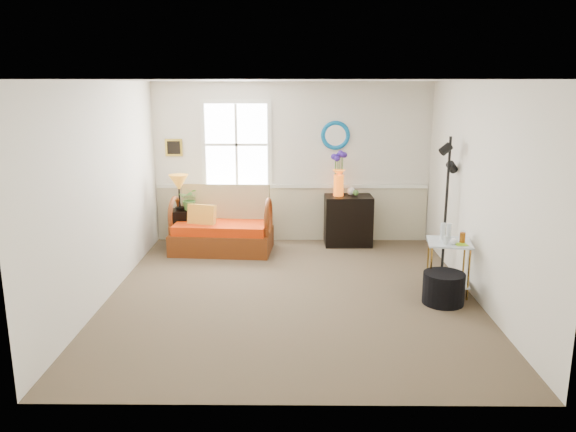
{
  "coord_description": "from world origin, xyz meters",
  "views": [
    {
      "loc": [
        0.02,
        -6.61,
        2.58
      ],
      "look_at": [
        -0.04,
        0.15,
        0.96
      ],
      "focal_mm": 35.0,
      "sensor_mm": 36.0,
      "label": 1
    }
  ],
  "objects_px": {
    "loveseat": "(222,220)",
    "cabinet": "(348,220)",
    "ottoman": "(444,288)",
    "lamp_stand": "(182,229)",
    "floor_lamp": "(446,206)",
    "side_table": "(448,267)"
  },
  "relations": [
    {
      "from": "loveseat",
      "to": "lamp_stand",
      "type": "bearing_deg",
      "value": 167.41
    },
    {
      "from": "loveseat",
      "to": "ottoman",
      "type": "relative_size",
      "value": 3.1
    },
    {
      "from": "loveseat",
      "to": "floor_lamp",
      "type": "relative_size",
      "value": 0.81
    },
    {
      "from": "loveseat",
      "to": "cabinet",
      "type": "relative_size",
      "value": 1.89
    },
    {
      "from": "cabinet",
      "to": "floor_lamp",
      "type": "height_order",
      "value": "floor_lamp"
    },
    {
      "from": "loveseat",
      "to": "floor_lamp",
      "type": "height_order",
      "value": "floor_lamp"
    },
    {
      "from": "lamp_stand",
      "to": "ottoman",
      "type": "distance_m",
      "value": 4.25
    },
    {
      "from": "lamp_stand",
      "to": "floor_lamp",
      "type": "xyz_separation_m",
      "value": [
        3.85,
        -1.18,
        0.64
      ]
    },
    {
      "from": "ottoman",
      "to": "cabinet",
      "type": "bearing_deg",
      "value": 109.88
    },
    {
      "from": "loveseat",
      "to": "lamp_stand",
      "type": "distance_m",
      "value": 0.72
    },
    {
      "from": "side_table",
      "to": "ottoman",
      "type": "distance_m",
      "value": 0.4
    },
    {
      "from": "loveseat",
      "to": "lamp_stand",
      "type": "height_order",
      "value": "loveseat"
    },
    {
      "from": "loveseat",
      "to": "cabinet",
      "type": "height_order",
      "value": "loveseat"
    },
    {
      "from": "side_table",
      "to": "cabinet",
      "type": "bearing_deg",
      "value": 115.79
    },
    {
      "from": "loveseat",
      "to": "lamp_stand",
      "type": "relative_size",
      "value": 2.49
    },
    {
      "from": "side_table",
      "to": "floor_lamp",
      "type": "height_order",
      "value": "floor_lamp"
    },
    {
      "from": "floor_lamp",
      "to": "ottoman",
      "type": "xyz_separation_m",
      "value": [
        -0.28,
        -1.14,
        -0.75
      ]
    },
    {
      "from": "cabinet",
      "to": "ottoman",
      "type": "xyz_separation_m",
      "value": [
        0.9,
        -2.5,
        -0.21
      ]
    },
    {
      "from": "lamp_stand",
      "to": "cabinet",
      "type": "height_order",
      "value": "cabinet"
    },
    {
      "from": "lamp_stand",
      "to": "ottoman",
      "type": "bearing_deg",
      "value": -33.06
    },
    {
      "from": "loveseat",
      "to": "cabinet",
      "type": "distance_m",
      "value": 2.04
    },
    {
      "from": "floor_lamp",
      "to": "ottoman",
      "type": "distance_m",
      "value": 1.4
    }
  ]
}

